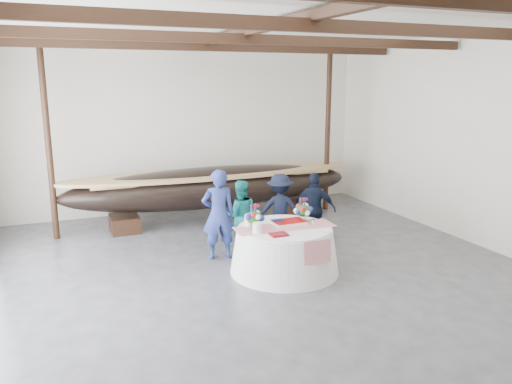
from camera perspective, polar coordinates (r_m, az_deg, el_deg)
name	(u,v)px	position (r m, az deg, el deg)	size (l,w,h in m)	color
floor	(279,289)	(8.79, 2.65, -10.99)	(10.00, 12.00, 0.01)	#3D3D42
wall_back	(187,128)	(13.77, -7.92, 7.27)	(10.00, 0.02, 4.50)	silver
wall_right	(507,145)	(11.21, 26.73, 4.81)	(0.02, 12.00, 4.50)	silver
ceiling	(282,15)	(8.10, 3.00, 19.58)	(10.00, 12.00, 0.01)	white
pavilion_structure	(262,51)	(8.77, 0.71, 15.81)	(9.80, 11.76, 4.50)	black
longboat_display	(214,187)	(12.59, -4.80, 0.60)	(7.49, 1.50, 1.40)	black
banquet_table	(284,249)	(9.39, 3.27, -6.55)	(2.04, 2.04, 0.87)	silver
tabletop_items	(279,218)	(9.31, 2.61, -2.96)	(1.91, 0.95, 0.40)	#B61222
guest_woman_blue	(218,214)	(9.95, -4.31, -2.56)	(0.67, 0.44, 1.83)	navy
guest_woman_teal	(240,215)	(10.46, -1.84, -2.69)	(0.73, 0.57, 1.50)	teal
guest_man_left	(280,209)	(10.82, 2.75, -2.01)	(1.01, 0.58, 1.56)	black
guest_man_right	(314,209)	(10.85, 6.67, -1.97)	(0.93, 0.39, 1.59)	black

